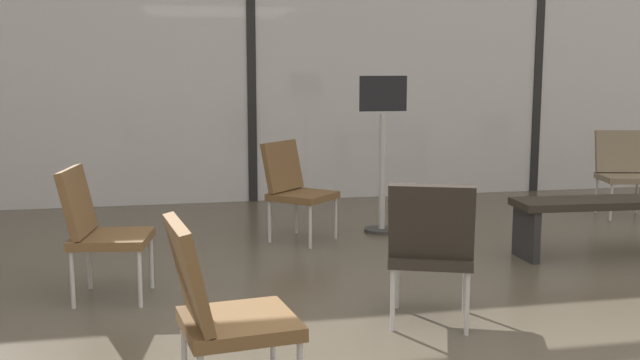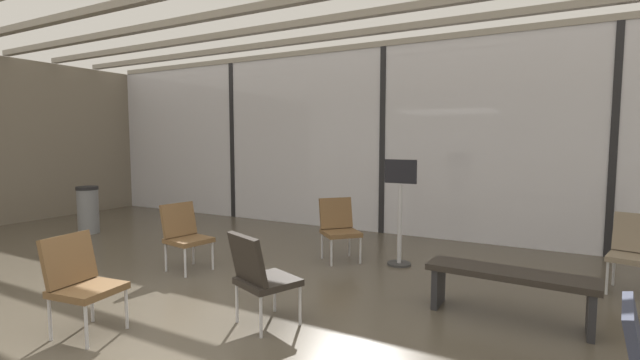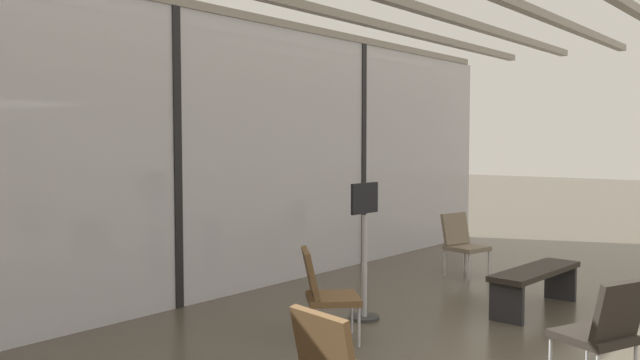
% 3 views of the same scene
% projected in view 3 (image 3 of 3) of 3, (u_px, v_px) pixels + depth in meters
% --- Properties ---
extents(glass_curtain_wall, '(14.00, 0.08, 3.36)m').
position_uv_depth(glass_curtain_wall, '(175.00, 159.00, 7.07)').
color(glass_curtain_wall, silver).
rests_on(glass_curtain_wall, ground).
extents(window_mullion_1, '(0.10, 0.12, 3.36)m').
position_uv_depth(window_mullion_1, '(175.00, 159.00, 7.07)').
color(window_mullion_1, black).
rests_on(window_mullion_1, ground).
extents(window_mullion_2, '(0.10, 0.12, 3.36)m').
position_uv_depth(window_mullion_2, '(361.00, 154.00, 9.75)').
color(window_mullion_2, black).
rests_on(window_mullion_2, ground).
extents(lounge_chair_2, '(0.71, 0.71, 0.87)m').
position_uv_depth(lounge_chair_2, '(324.00, 289.00, 5.92)').
color(lounge_chair_2, brown).
rests_on(lounge_chair_2, ground).
extents(lounge_chair_4, '(0.59, 0.62, 0.87)m').
position_uv_depth(lounge_chair_4, '(462.00, 241.00, 8.85)').
color(lounge_chair_4, '#7F705B').
rests_on(lounge_chair_4, ground).
extents(lounge_chair_5, '(0.64, 0.66, 0.87)m').
position_uv_depth(lounge_chair_5, '(603.00, 327.00, 4.69)').
color(lounge_chair_5, '#28231E').
rests_on(lounge_chair_5, ground).
extents(waiting_bench, '(1.52, 0.49, 0.47)m').
position_uv_depth(waiting_bench, '(536.00, 278.00, 7.02)').
color(waiting_bench, '#28231E').
rests_on(waiting_bench, ground).
extents(info_sign, '(0.44, 0.32, 1.44)m').
position_uv_depth(info_sign, '(364.00, 255.00, 6.66)').
color(info_sign, '#333333').
rests_on(info_sign, ground).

